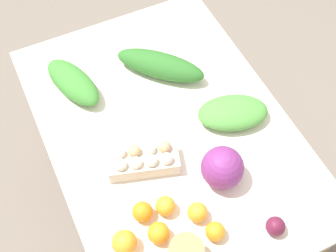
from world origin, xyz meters
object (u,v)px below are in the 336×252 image
cabbage_purple (222,168)px  orange_0 (142,212)px  greens_bunch_scallion (233,113)px  orange_2 (215,232)px  egg_carton (143,160)px  orange_5 (124,242)px  greens_bunch_chard (73,82)px  orange_1 (159,233)px  orange_4 (197,212)px  beet_root (275,226)px  greens_bunch_kale (160,65)px  orange_3 (165,206)px

cabbage_purple → orange_0: (-0.01, 0.30, -0.04)m
cabbage_purple → greens_bunch_scallion: (0.20, -0.16, -0.03)m
orange_2 → orange_0: bearing=48.8°
egg_carton → orange_5: size_ratio=3.30×
egg_carton → greens_bunch_chard: bearing=120.8°
orange_1 → orange_4: (0.01, -0.14, -0.00)m
greens_bunch_chard → beet_root: size_ratio=4.42×
beet_root → cabbage_purple: bearing=15.0°
greens_bunch_scallion → orange_2: 0.47m
greens_bunch_scallion → beet_root: greens_bunch_scallion is taller
egg_carton → orange_4: egg_carton is taller
orange_5 → orange_4: bearing=-91.4°
cabbage_purple → greens_bunch_kale: (0.52, -0.01, -0.03)m
greens_bunch_kale → orange_3: bearing=156.8°
orange_0 → orange_3: 0.08m
egg_carton → greens_bunch_chard: egg_carton is taller
greens_bunch_scallion → egg_carton: bearing=96.4°
orange_3 → orange_4: (-0.07, -0.09, 0.00)m
cabbage_purple → egg_carton: size_ratio=0.55×
greens_bunch_kale → greens_bunch_scallion: 0.35m
greens_bunch_kale → beet_root: greens_bunch_kale is taller
orange_5 → greens_bunch_kale: bearing=-33.8°
orange_2 → orange_5: bearing=72.3°
orange_4 → cabbage_purple: bearing=-56.5°
greens_bunch_kale → orange_1: size_ratio=5.04×
egg_carton → orange_4: 0.26m
beet_root → orange_4: bearing=53.9°
beet_root → orange_0: (0.23, 0.37, 0.00)m
orange_5 → cabbage_purple: bearing=-77.6°
orange_1 → orange_3: 0.10m
greens_bunch_scallion → orange_0: size_ratio=3.82×
egg_carton → greens_bunch_kale: same height
orange_0 → orange_4: orange_0 is taller
beet_root → orange_3: 0.36m
cabbage_purple → greens_bunch_scallion: bearing=-38.5°
cabbage_purple → egg_carton: (0.16, 0.22, -0.03)m
greens_bunch_kale → greens_bunch_scallion: greens_bunch_kale is taller
cabbage_purple → beet_root: (-0.24, -0.06, -0.04)m
cabbage_purple → orange_3: bearing=97.0°
orange_1 → orange_3: (0.08, -0.06, -0.00)m
cabbage_purple → orange_2: (-0.18, 0.12, -0.04)m
greens_bunch_kale → orange_0: (-0.53, 0.31, -0.01)m
greens_bunch_chard → beet_root: (-0.83, -0.40, -0.01)m
orange_0 → orange_2: size_ratio=1.06×
egg_carton → orange_4: (-0.25, -0.08, -0.01)m
orange_0 → orange_1: size_ratio=0.96×
greens_bunch_scallion → orange_3: greens_bunch_scallion is taller
greens_bunch_kale → beet_root: size_ratio=5.63×
orange_0 → greens_bunch_chard: bearing=2.7°
orange_1 → orange_3: size_ratio=1.07×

